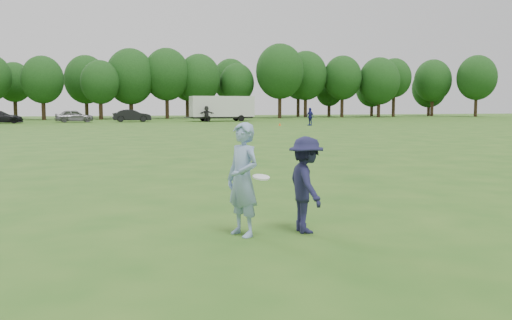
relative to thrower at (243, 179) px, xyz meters
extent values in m
plane|color=#285718|center=(1.56, 0.39, -0.90)|extent=(200.00, 200.00, 0.00)
imported|color=#819CC7|center=(0.00, 0.00, 0.00)|extent=(0.65, 0.77, 1.80)
imported|color=#1C1C3D|center=(1.04, -0.09, -0.12)|extent=(0.64, 1.04, 1.57)
imported|color=navy|center=(19.41, 42.49, 0.00)|extent=(0.73, 1.14, 1.80)
imported|color=#252525|center=(12.07, 57.61, 0.08)|extent=(1.83, 0.61, 1.96)
imported|color=slate|center=(-3.49, 60.39, -0.15)|extent=(4.60, 2.29, 1.51)
imported|color=black|center=(3.24, 60.22, -0.14)|extent=(4.66, 1.70, 1.52)
cone|color=#E0470B|center=(16.37, 43.07, -0.75)|extent=(0.28, 0.28, 0.30)
cylinder|color=white|center=(0.21, -0.28, 0.06)|extent=(0.30, 0.30, 0.09)
cube|color=silver|center=(14.48, 59.45, 1.00)|extent=(8.00, 2.50, 2.60)
cube|color=black|center=(14.48, 59.45, -0.40)|extent=(7.60, 2.30, 0.25)
cylinder|color=black|center=(12.28, 58.20, -0.50)|extent=(0.80, 0.25, 0.80)
cylinder|color=black|center=(12.28, 60.70, -0.50)|extent=(0.80, 0.25, 0.80)
cylinder|color=black|center=(16.68, 58.20, -0.50)|extent=(0.80, 0.25, 0.80)
cylinder|color=black|center=(16.68, 60.70, -0.50)|extent=(0.80, 0.25, 0.80)
cube|color=#333333|center=(10.08, 59.45, -0.35)|extent=(1.20, 0.15, 0.12)
cylinder|color=#332114|center=(-7.75, 73.34, 0.67)|extent=(0.56, 0.56, 3.14)
ellipsoid|color=#153612|center=(-7.75, 73.34, 4.70)|extent=(5.78, 5.78, 6.64)
cylinder|color=#332114|center=(-0.04, 73.08, 0.61)|extent=(0.56, 0.56, 3.01)
ellipsoid|color=#153612|center=(-0.04, 73.08, 4.44)|extent=(5.46, 5.46, 6.28)
cylinder|color=#332114|center=(4.39, 75.46, 0.71)|extent=(0.56, 0.56, 3.23)
ellipsoid|color=#153612|center=(4.39, 75.46, 5.42)|extent=(7.29, 7.29, 8.38)
cylinder|color=#332114|center=(9.80, 75.37, 0.98)|extent=(0.56, 0.56, 3.77)
ellipsoid|color=#153612|center=(9.80, 75.37, 5.82)|extent=(6.95, 6.95, 8.00)
cylinder|color=#332114|center=(14.94, 75.95, 0.76)|extent=(0.56, 0.56, 3.33)
ellipsoid|color=#153612|center=(14.94, 75.95, 5.28)|extent=(6.71, 6.71, 7.71)
cylinder|color=#332114|center=(21.15, 76.20, 0.71)|extent=(0.56, 0.56, 3.22)
ellipsoid|color=#153612|center=(21.15, 76.20, 4.67)|extent=(5.54, 5.54, 6.37)
cylinder|color=#332114|center=(27.40, 73.26, 1.18)|extent=(0.56, 0.56, 4.15)
ellipsoid|color=#153612|center=(27.40, 73.26, 6.48)|extent=(7.59, 7.59, 8.73)
cylinder|color=#332114|center=(33.29, 76.78, 1.07)|extent=(0.56, 0.56, 3.95)
ellipsoid|color=#153612|center=(33.29, 76.78, 6.09)|extent=(7.16, 7.16, 8.24)
cylinder|color=#332114|center=(39.42, 75.40, 1.05)|extent=(0.56, 0.56, 3.90)
ellipsoid|color=#153612|center=(39.42, 75.40, 5.76)|extent=(6.49, 6.49, 7.46)
cylinder|color=#332114|center=(45.73, 74.17, 0.68)|extent=(0.56, 0.56, 3.16)
ellipsoid|color=#153612|center=(45.73, 74.17, 5.23)|extent=(6.99, 6.99, 8.04)
cylinder|color=#332114|center=(50.12, 76.59, 1.25)|extent=(0.56, 0.56, 4.29)
ellipsoid|color=#153612|center=(50.12, 76.59, 5.95)|extent=(6.02, 6.02, 6.93)
cylinder|color=#332114|center=(59.26, 78.15, 0.94)|extent=(0.56, 0.56, 3.68)
ellipsoid|color=#153612|center=(59.26, 78.15, 5.66)|extent=(6.78, 6.78, 7.80)
cylinder|color=#332114|center=(64.34, 72.49, 1.08)|extent=(0.56, 0.56, 3.96)
ellipsoid|color=#153612|center=(64.34, 72.49, 6.01)|extent=(6.93, 6.93, 7.96)
cylinder|color=#332114|center=(-12.37, 82.31, 0.75)|extent=(0.56, 0.56, 3.29)
ellipsoid|color=#153612|center=(-12.37, 82.31, 4.65)|extent=(5.30, 5.30, 6.09)
cylinder|color=#332114|center=(-1.93, 83.78, 0.74)|extent=(0.56, 0.56, 3.28)
ellipsoid|color=#153612|center=(-1.93, 83.78, 5.26)|extent=(6.78, 6.78, 7.79)
cylinder|color=#332114|center=(5.02, 82.24, 0.66)|extent=(0.56, 0.56, 3.11)
ellipsoid|color=#153612|center=(5.02, 82.24, 4.48)|extent=(5.34, 5.34, 6.14)
cylinder|color=#332114|center=(14.45, 83.65, 0.85)|extent=(0.56, 0.56, 3.50)
ellipsoid|color=#153612|center=(14.45, 83.65, 4.65)|extent=(4.82, 4.82, 5.54)
cylinder|color=#332114|center=(22.22, 84.25, 1.00)|extent=(0.56, 0.56, 3.80)
ellipsoid|color=#153612|center=(22.22, 84.25, 5.59)|extent=(6.34, 6.34, 7.29)
cylinder|color=#332114|center=(34.28, 82.50, 1.02)|extent=(0.56, 0.56, 3.84)
ellipsoid|color=#153612|center=(34.28, 82.50, 5.11)|extent=(5.09, 5.09, 5.86)
cylinder|color=#332114|center=(39.82, 81.34, 0.39)|extent=(0.56, 0.56, 2.58)
ellipsoid|color=#153612|center=(39.82, 81.34, 3.74)|extent=(4.86, 4.86, 5.59)
cylinder|color=#332114|center=(49.29, 82.77, 0.41)|extent=(0.56, 0.56, 2.62)
ellipsoid|color=#153612|center=(49.29, 82.77, 4.32)|extent=(6.11, 6.11, 7.02)
cylinder|color=#332114|center=(60.85, 81.44, 0.37)|extent=(0.56, 0.56, 2.54)
ellipsoid|color=#153612|center=(60.85, 81.44, 4.39)|extent=(6.47, 6.47, 7.44)
camera|label=1|loc=(-2.36, -8.12, 1.17)|focal=38.00mm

